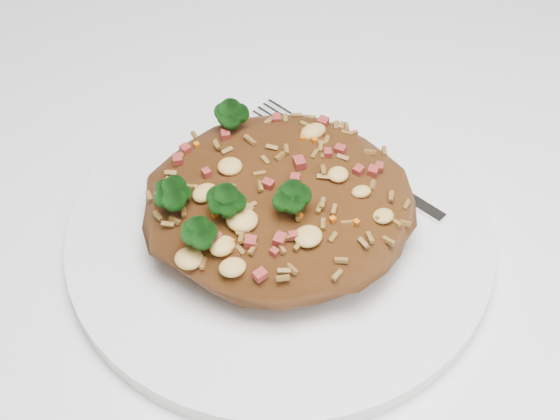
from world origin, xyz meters
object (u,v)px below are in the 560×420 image
object	(u,v)px
dining_table	(163,326)
plate	(280,233)
fried_rice	(278,194)
fork	(355,164)

from	to	relation	value
dining_table	plate	size ratio (longest dim) A/B	4.40
fried_rice	fork	xyz separation A→B (m)	(0.05, 0.05, -0.03)
dining_table	plate	world-z (taller)	plate
dining_table	plate	xyz separation A→B (m)	(0.09, 0.01, 0.10)
plate	dining_table	bearing A→B (deg)	-175.17
dining_table	fried_rice	size ratio (longest dim) A/B	7.12
dining_table	fried_rice	xyz separation A→B (m)	(0.08, 0.01, 0.13)
dining_table	fried_rice	bearing A→B (deg)	4.63
dining_table	plate	distance (m)	0.13
dining_table	fried_rice	distance (m)	0.16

